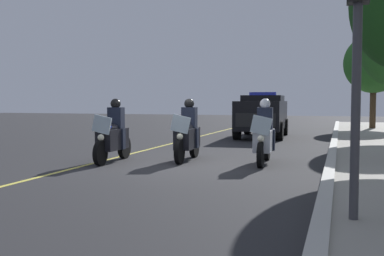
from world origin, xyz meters
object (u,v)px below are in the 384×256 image
at_px(police_motorcycle_lead_left, 113,136).
at_px(tree_behind_suv, 374,63).
at_px(police_motorcycle_lead_right, 187,135).
at_px(police_suv, 262,114).
at_px(traffic_light, 358,12).
at_px(police_motorcycle_trailing, 264,137).

height_order(police_motorcycle_lead_left, tree_behind_suv, tree_behind_suv).
relative_size(police_motorcycle_lead_left, police_motorcycle_lead_right, 1.00).
bearing_deg(police_suv, traffic_light, 14.00).
xyz_separation_m(police_motorcycle_lead_right, police_suv, (-8.68, 0.65, 0.37)).
bearing_deg(tree_behind_suv, police_motorcycle_trailing, -13.01).
xyz_separation_m(police_motorcycle_lead_left, traffic_light, (4.72, 6.04, 2.09)).
bearing_deg(police_motorcycle_trailing, tree_behind_suv, 166.99).
distance_m(police_motorcycle_trailing, traffic_light, 6.38).
xyz_separation_m(police_motorcycle_lead_right, tree_behind_suv, (-15.75, 5.76, 3.06)).
bearing_deg(traffic_light, police_motorcycle_trailing, -159.66).
distance_m(police_suv, traffic_light, 14.84).
bearing_deg(police_motorcycle_lead_left, police_suv, 165.49).
distance_m(police_motorcycle_lead_left, police_motorcycle_trailing, 4.06).
xyz_separation_m(police_motorcycle_trailing, tree_behind_suv, (-15.73, 3.63, 3.06)).
distance_m(police_motorcycle_trailing, tree_behind_suv, 16.43).
relative_size(police_motorcycle_trailing, tree_behind_suv, 0.40).
relative_size(police_motorcycle_lead_right, police_motorcycle_trailing, 1.00).
height_order(police_motorcycle_lead_right, police_motorcycle_trailing, same).
height_order(police_motorcycle_lead_right, tree_behind_suv, tree_behind_suv).
bearing_deg(police_suv, police_motorcycle_trailing, 9.65).
relative_size(police_motorcycle_lead_right, tree_behind_suv, 0.40).
bearing_deg(traffic_light, police_motorcycle_lead_right, -143.12).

